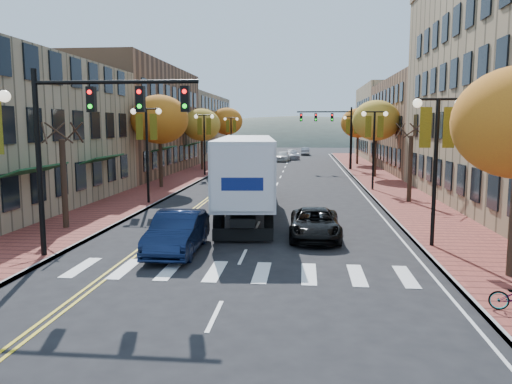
# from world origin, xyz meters

# --- Properties ---
(ground) EXTENTS (200.00, 200.00, 0.00)m
(ground) POSITION_xyz_m (0.00, 0.00, 0.00)
(ground) COLOR black
(ground) RESTS_ON ground
(sidewalk_left) EXTENTS (4.00, 85.00, 0.15)m
(sidewalk_left) POSITION_xyz_m (-9.00, 32.50, 0.07)
(sidewalk_left) COLOR brown
(sidewalk_left) RESTS_ON ground
(sidewalk_right) EXTENTS (4.00, 85.00, 0.15)m
(sidewalk_right) POSITION_xyz_m (9.00, 32.50, 0.07)
(sidewalk_right) COLOR brown
(sidewalk_right) RESTS_ON ground
(building_left_mid) EXTENTS (12.00, 24.00, 11.00)m
(building_left_mid) POSITION_xyz_m (-17.00, 36.00, 5.50)
(building_left_mid) COLOR brown
(building_left_mid) RESTS_ON ground
(building_left_far) EXTENTS (12.00, 26.00, 9.50)m
(building_left_far) POSITION_xyz_m (-17.00, 61.00, 4.75)
(building_left_far) COLOR #9E8966
(building_left_far) RESTS_ON ground
(building_right_mid) EXTENTS (15.00, 24.00, 10.00)m
(building_right_mid) POSITION_xyz_m (18.50, 42.00, 5.00)
(building_right_mid) COLOR brown
(building_right_mid) RESTS_ON ground
(building_right_far) EXTENTS (15.00, 20.00, 11.00)m
(building_right_far) POSITION_xyz_m (18.50, 64.00, 5.50)
(building_right_far) COLOR #9E8966
(building_right_far) RESTS_ON ground
(tree_left_a) EXTENTS (0.28, 0.28, 4.20)m
(tree_left_a) POSITION_xyz_m (-9.00, 8.00, 2.25)
(tree_left_a) COLOR #382619
(tree_left_a) RESTS_ON sidewalk_left
(tree_left_b) EXTENTS (4.48, 4.48, 7.21)m
(tree_left_b) POSITION_xyz_m (-9.00, 24.00, 5.45)
(tree_left_b) COLOR #382619
(tree_left_b) RESTS_ON sidewalk_left
(tree_left_c) EXTENTS (4.16, 4.16, 6.69)m
(tree_left_c) POSITION_xyz_m (-9.00, 40.00, 5.05)
(tree_left_c) COLOR #382619
(tree_left_c) RESTS_ON sidewalk_left
(tree_left_d) EXTENTS (4.61, 4.61, 7.42)m
(tree_left_d) POSITION_xyz_m (-9.00, 58.00, 5.60)
(tree_left_d) COLOR #382619
(tree_left_d) RESTS_ON sidewalk_left
(tree_right_b) EXTENTS (0.28, 0.28, 4.20)m
(tree_right_b) POSITION_xyz_m (9.00, 18.00, 2.25)
(tree_right_b) COLOR #382619
(tree_right_b) RESTS_ON sidewalk_right
(tree_right_c) EXTENTS (4.48, 4.48, 7.21)m
(tree_right_c) POSITION_xyz_m (9.00, 34.00, 5.45)
(tree_right_c) COLOR #382619
(tree_right_c) RESTS_ON sidewalk_right
(tree_right_d) EXTENTS (4.35, 4.35, 7.00)m
(tree_right_d) POSITION_xyz_m (9.00, 50.00, 5.29)
(tree_right_d) COLOR #382619
(tree_right_d) RESTS_ON sidewalk_right
(lamp_left_b) EXTENTS (1.96, 0.36, 6.05)m
(lamp_left_b) POSITION_xyz_m (-7.50, 16.00, 4.29)
(lamp_left_b) COLOR black
(lamp_left_b) RESTS_ON ground
(lamp_left_c) EXTENTS (1.96, 0.36, 6.05)m
(lamp_left_c) POSITION_xyz_m (-7.50, 34.00, 4.29)
(lamp_left_c) COLOR black
(lamp_left_c) RESTS_ON ground
(lamp_left_d) EXTENTS (1.96, 0.36, 6.05)m
(lamp_left_d) POSITION_xyz_m (-7.50, 52.00, 4.29)
(lamp_left_d) COLOR black
(lamp_left_d) RESTS_ON ground
(lamp_right_a) EXTENTS (1.96, 0.36, 6.05)m
(lamp_right_a) POSITION_xyz_m (7.50, 6.00, 4.29)
(lamp_right_a) COLOR black
(lamp_right_a) RESTS_ON ground
(lamp_right_b) EXTENTS (1.96, 0.36, 6.05)m
(lamp_right_b) POSITION_xyz_m (7.50, 24.00, 4.29)
(lamp_right_b) COLOR black
(lamp_right_b) RESTS_ON ground
(lamp_right_c) EXTENTS (1.96, 0.36, 6.05)m
(lamp_right_c) POSITION_xyz_m (7.50, 42.00, 4.29)
(lamp_right_c) COLOR black
(lamp_right_c) RESTS_ON ground
(traffic_mast_near) EXTENTS (6.10, 0.35, 7.00)m
(traffic_mast_near) POSITION_xyz_m (-5.48, 3.00, 4.92)
(traffic_mast_near) COLOR black
(traffic_mast_near) RESTS_ON ground
(traffic_mast_far) EXTENTS (6.10, 0.34, 7.00)m
(traffic_mast_far) POSITION_xyz_m (5.48, 42.00, 4.92)
(traffic_mast_far) COLOR black
(traffic_mast_far) RESTS_ON ground
(semi_truck) EXTENTS (4.38, 17.47, 4.32)m
(semi_truck) POSITION_xyz_m (-1.03, 14.19, 2.53)
(semi_truck) COLOR black
(semi_truck) RESTS_ON ground
(navy_sedan) EXTENTS (1.79, 4.94, 1.62)m
(navy_sedan) POSITION_xyz_m (-2.64, 4.42, 0.81)
(navy_sedan) COLOR #0D1837
(navy_sedan) RESTS_ON ground
(black_suv) EXTENTS (2.21, 4.76, 1.32)m
(black_suv) POSITION_xyz_m (2.80, 7.43, 0.66)
(black_suv) COLOR black
(black_suv) RESTS_ON ground
(car_far_white) EXTENTS (2.05, 4.47, 1.48)m
(car_far_white) POSITION_xyz_m (-0.69, 55.35, 0.74)
(car_far_white) COLOR silver
(car_far_white) RESTS_ON ground
(car_far_silver) EXTENTS (2.26, 4.84, 1.37)m
(car_far_silver) POSITION_xyz_m (0.55, 59.84, 0.68)
(car_far_silver) COLOR #A6A7AE
(car_far_silver) RESTS_ON ground
(car_far_oncoming) EXTENTS (1.43, 4.07, 1.34)m
(car_far_oncoming) POSITION_xyz_m (2.44, 70.90, 0.67)
(car_far_oncoming) COLOR #A8A8B0
(car_far_oncoming) RESTS_ON ground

